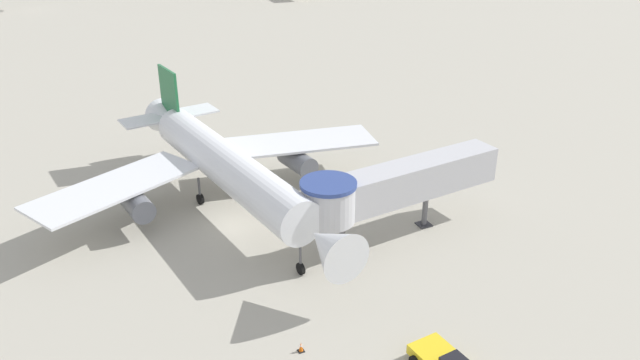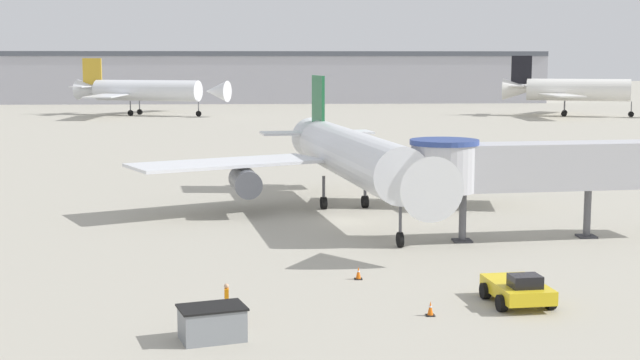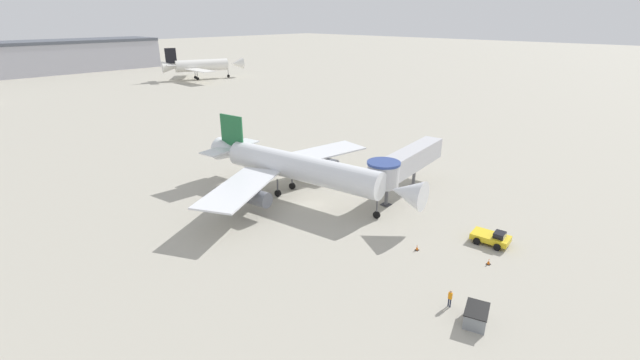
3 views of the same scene
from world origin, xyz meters
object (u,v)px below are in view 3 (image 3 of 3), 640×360
Objects in this scene: pushback_tug_yellow at (492,237)px; traffic_cone_apron_front at (489,262)px; traffic_cone_near_nose at (417,248)px; service_container_gray at (476,316)px; background_jet_black_tail at (200,65)px; ground_crew_marshaller at (450,297)px; jet_bridge at (403,163)px; main_airplane at (297,168)px.

pushback_tug_yellow is 4.53m from traffic_cone_apron_front.
pushback_tug_yellow is 8.35m from traffic_cone_near_nose.
service_container_gray is 4.61× the size of traffic_cone_near_nose.
pushback_tug_yellow is 0.13× the size of background_jet_black_tail.
background_jet_black_tail is (48.16, 132.63, 4.40)m from pushback_tug_yellow.
ground_crew_marshaller reaches higher than service_container_gray.
ground_crew_marshaller is 0.05× the size of background_jet_black_tail.
background_jet_black_tail is at bearing 63.33° from jet_bridge.
pushback_tug_yellow is at bearing 20.17° from traffic_cone_apron_front.
background_jet_black_tail reaches higher than pushback_tug_yellow.
traffic_cone_apron_front is at bearing -125.51° from jet_bridge.
background_jet_black_tail is at bearing 66.75° from traffic_cone_near_nose.
jet_bridge is 18.70m from traffic_cone_apron_front.
jet_bridge is at bearing -53.81° from main_airplane.
main_airplane is at bearing 92.37° from traffic_cone_apron_front.
service_container_gray is at bearing 167.71° from ground_crew_marshaller.
ground_crew_marshaller reaches higher than traffic_cone_near_nose.
background_jet_black_tail is (53.47, 108.28, 1.05)m from main_airplane.
jet_bridge reaches higher than traffic_cone_apron_front.
pushback_tug_yellow is 6.27× the size of traffic_cone_near_nose.
traffic_cone_near_nose is (-1.38, -19.36, -3.75)m from main_airplane.
jet_bridge is 15.28m from traffic_cone_near_nose.
main_airplane reaches higher than pushback_tug_yellow.
service_container_gray is at bearing 175.59° from background_jet_black_tail.
service_container_gray is 9.53m from traffic_cone_apron_front.
ground_crew_marshaller is (-7.58, -26.21, -3.13)m from main_airplane.
background_jet_black_tail is at bearing 55.07° from main_airplane.
main_airplane is 8.02× the size of pushback_tug_yellow.
main_airplane is 1.84× the size of jet_bridge.
main_airplane is at bearing 74.36° from service_container_gray.
main_airplane reaches higher than service_container_gray.
main_airplane is 27.46m from ground_crew_marshaller.
pushback_tug_yellow is (-4.61, -14.37, -3.80)m from jet_bridge.
service_container_gray is 150.21m from background_jet_black_tail.
jet_bridge is 27.61× the size of traffic_cone_apron_front.
traffic_cone_near_nose is 1.01× the size of traffic_cone_apron_front.
main_airplane is at bearing 96.37° from pushback_tug_yellow.
ground_crew_marshaller is (-6.20, -6.85, 0.63)m from traffic_cone_near_nose.
main_airplane reaches higher than traffic_cone_apron_front.
ground_crew_marshaller is at bearing -177.93° from traffic_cone_apron_front.
jet_bridge is 26.21m from service_container_gray.
jet_bridge is 10.85× the size of ground_crew_marshaller.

